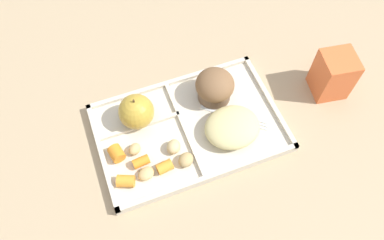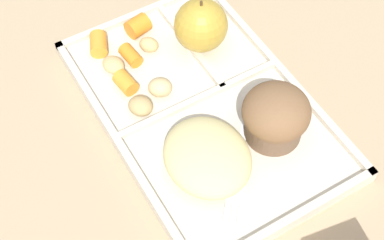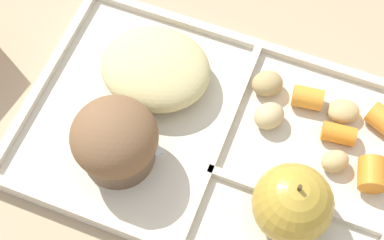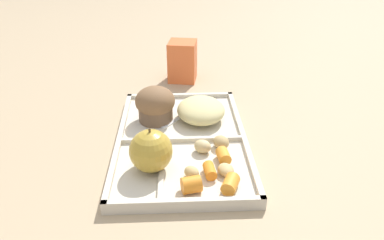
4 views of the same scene
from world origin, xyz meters
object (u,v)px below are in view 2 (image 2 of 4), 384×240
lunch_tray (203,108)px  plastic_fork (237,174)px  green_apple (201,25)px  bran_muffin (276,116)px

lunch_tray → plastic_fork: bearing=-9.3°
green_apple → bran_muffin: (0.17, -0.00, -0.00)m
green_apple → bran_muffin: size_ratio=0.97×
lunch_tray → plastic_fork: (0.10, -0.02, 0.01)m
lunch_tray → green_apple: green_apple is taller
green_apple → plastic_fork: (0.20, -0.07, -0.03)m
lunch_tray → green_apple: size_ratio=4.80×
lunch_tray → bran_muffin: (0.08, 0.05, 0.04)m
green_apple → plastic_fork: bearing=-19.2°
plastic_fork → bran_muffin: bearing=111.9°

